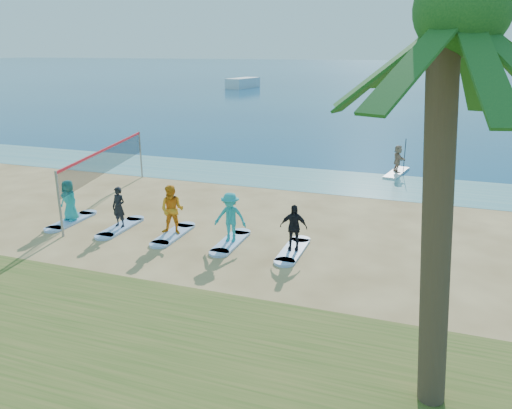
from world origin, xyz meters
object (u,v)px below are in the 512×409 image
(volleyball_net, at_px, (106,160))
(student_1, at_px, (119,207))
(palm_tree, at_px, (462,14))
(surfboard_3, at_px, (231,242))
(student_0, at_px, (69,200))
(surfboard_4, at_px, (293,250))
(student_4, at_px, (294,227))
(surfboard_0, at_px, (72,221))
(student_3, at_px, (230,217))
(boat_offshore_a, at_px, (243,88))
(surfboard_1, at_px, (121,227))
(paddleboard, at_px, (396,173))
(student_2, at_px, (172,210))
(surfboard_2, at_px, (173,234))
(paddleboarder, at_px, (398,159))

(volleyball_net, bearing_deg, student_1, -49.10)
(palm_tree, xyz_separation_m, surfboard_3, (-6.68, 6.56, -7.14))
(student_0, height_order, surfboard_4, student_0)
(student_4, bearing_deg, surfboard_0, 172.44)
(student_0, height_order, surfboard_3, student_0)
(student_1, xyz_separation_m, student_3, (4.63, 0.00, 0.11))
(boat_offshore_a, xyz_separation_m, surfboard_1, (21.61, -69.68, 0.04))
(volleyball_net, distance_m, paddleboard, 15.55)
(student_2, relative_size, student_3, 1.03)
(student_1, height_order, surfboard_2, student_1)
(boat_offshore_a, bearing_deg, surfboard_3, -59.90)
(surfboard_2, relative_size, surfboard_4, 1.00)
(surfboard_1, relative_size, student_1, 1.40)
(student_1, xyz_separation_m, surfboard_2, (2.31, 0.00, -0.83))
(student_0, distance_m, surfboard_3, 6.99)
(boat_offshore_a, height_order, student_2, student_2)
(student_3, bearing_deg, boat_offshore_a, 105.27)
(volleyball_net, height_order, surfboard_2, volleyball_net)
(palm_tree, relative_size, surfboard_3, 3.85)
(palm_tree, distance_m, surfboard_2, 13.22)
(student_1, distance_m, student_2, 2.32)
(palm_tree, xyz_separation_m, surfboard_4, (-4.36, 6.56, -7.14))
(paddleboarder, bearing_deg, student_4, 146.82)
(palm_tree, height_order, student_1, palm_tree)
(surfboard_1, relative_size, surfboard_2, 1.00)
(student_0, height_order, student_3, student_3)
(paddleboard, height_order, student_4, student_4)
(boat_offshore_a, bearing_deg, volleyball_net, -64.59)
(surfboard_0, xyz_separation_m, student_3, (6.94, 0.00, 0.94))
(surfboard_1, bearing_deg, surfboard_3, 0.00)
(palm_tree, xyz_separation_m, student_0, (-13.62, 6.56, -6.27))
(palm_tree, height_order, surfboard_1, palm_tree)
(surfboard_1, bearing_deg, paddleboarder, 53.54)
(palm_tree, height_order, paddleboarder, palm_tree)
(student_1, relative_size, student_4, 0.98)
(paddleboard, distance_m, student_4, 12.99)
(surfboard_0, relative_size, student_1, 1.40)
(boat_offshore_a, distance_m, surfboard_0, 72.30)
(student_3, xyz_separation_m, surfboard_4, (2.31, 0.00, -0.94))
(boat_offshore_a, relative_size, surfboard_3, 3.42)
(surfboard_3, xyz_separation_m, surfboard_4, (2.31, 0.00, 0.00))
(student_2, bearing_deg, surfboard_4, -9.01)
(student_1, bearing_deg, paddleboarder, 61.21)
(student_2, bearing_deg, surfboard_0, 170.99)
(paddleboarder, bearing_deg, student_2, 128.64)
(boat_offshore_a, relative_size, surfboard_2, 3.42)
(surfboard_2, relative_size, student_3, 1.23)
(student_2, relative_size, student_4, 1.15)
(boat_offshore_a, bearing_deg, student_3, -59.90)
(paddleboard, bearing_deg, boat_offshore_a, 129.35)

